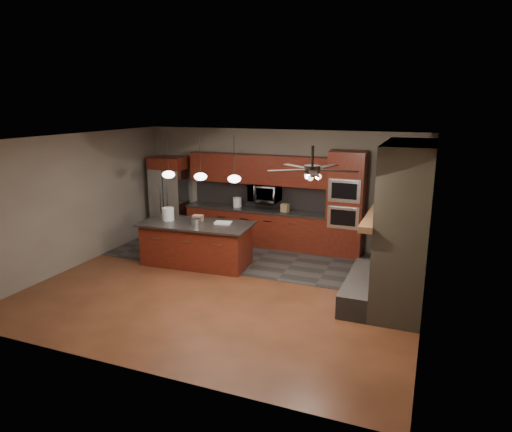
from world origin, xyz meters
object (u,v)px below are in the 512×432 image
at_px(counter_bucket, 237,202).
at_px(white_bucket, 168,214).
at_px(kitchen_island, 197,244).
at_px(paint_tray, 223,223).
at_px(counter_box, 285,208).
at_px(paint_can, 196,222).
at_px(cardboard_box, 198,218).
at_px(oven_tower, 346,204).
at_px(microwave, 265,193).
at_px(refrigerator, 171,197).

bearing_deg(counter_bucket, white_bucket, -114.77).
distance_m(kitchen_island, counter_bucket, 1.92).
bearing_deg(paint_tray, kitchen_island, -171.72).
bearing_deg(counter_box, paint_can, -108.39).
relative_size(white_bucket, cardboard_box, 1.29).
bearing_deg(oven_tower, cardboard_box, -150.10).
bearing_deg(cardboard_box, white_bucket, -172.98).
relative_size(paint_tray, cardboard_box, 1.62).
height_order(oven_tower, counter_box, oven_tower).
bearing_deg(white_bucket, paint_can, -8.95).
distance_m(oven_tower, counter_bucket, 2.69).
relative_size(oven_tower, cardboard_box, 11.09).
relative_size(microwave, cardboard_box, 3.41).
bearing_deg(oven_tower, refrigerator, -179.07).
xyz_separation_m(microwave, counter_bucket, (-0.71, -0.05, -0.28)).
bearing_deg(counter_bucket, oven_tower, -0.16).
height_order(refrigerator, white_bucket, refrigerator).
distance_m(microwave, paint_tray, 1.75).
distance_m(microwave, counter_bucket, 0.77).
bearing_deg(counter_bucket, paint_tray, -76.44).
relative_size(refrigerator, cardboard_box, 9.64).
height_order(counter_bucket, counter_box, counter_bucket).
bearing_deg(cardboard_box, kitchen_island, -83.58).
bearing_deg(counter_box, kitchen_island, -111.14).
distance_m(microwave, refrigerator, 2.58).
distance_m(microwave, paint_can, 2.16).
distance_m(oven_tower, paint_tray, 2.82).
xyz_separation_m(paint_can, paint_tray, (0.49, 0.30, -0.05)).
bearing_deg(oven_tower, white_bucket, -152.81).
distance_m(cardboard_box, counter_bucket, 1.67).
xyz_separation_m(microwave, kitchen_island, (-0.86, -1.88, -0.84)).
bearing_deg(counter_bucket, counter_box, -2.28).
relative_size(paint_can, counter_bucket, 0.85).
height_order(oven_tower, white_bucket, oven_tower).
height_order(kitchen_island, paint_tray, paint_tray).
bearing_deg(paint_can, white_bucket, 171.05).
relative_size(oven_tower, microwave, 3.25).
bearing_deg(refrigerator, microwave, 2.93).
bearing_deg(microwave, refrigerator, -177.07).
bearing_deg(oven_tower, counter_box, -178.29).
bearing_deg(microwave, kitchen_island, -114.73).
xyz_separation_m(counter_bucket, counter_box, (1.26, -0.05, -0.02)).
height_order(microwave, kitchen_island, microwave).
distance_m(paint_can, paint_tray, 0.58).
bearing_deg(kitchen_island, counter_box, 47.70).
bearing_deg(white_bucket, counter_box, 40.14).
bearing_deg(microwave, counter_box, -10.37).
relative_size(cardboard_box, counter_box, 1.12).
bearing_deg(kitchen_island, microwave, 61.43).
distance_m(refrigerator, paint_can, 2.55).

